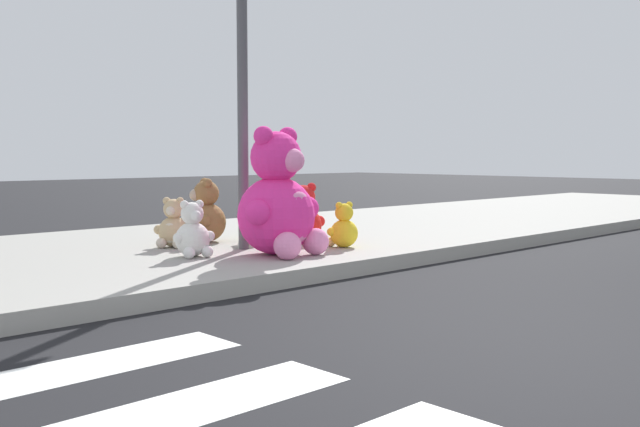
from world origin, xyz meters
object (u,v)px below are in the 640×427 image
at_px(plush_pink_large, 279,204).
at_px(plush_lime, 264,217).
at_px(plush_brown, 205,216).
at_px(sign_pole, 243,85).
at_px(plush_yellow, 343,229).
at_px(plush_white, 193,234).
at_px(plush_tan, 173,227).
at_px(plush_red, 303,219).

relative_size(plush_pink_large, plush_lime, 1.87).
distance_m(plush_pink_large, plush_brown, 1.40).
relative_size(sign_pole, plush_lime, 4.75).
bearing_deg(plush_yellow, plush_brown, 119.44).
distance_m(sign_pole, plush_white, 1.64).
height_order(sign_pole, plush_white, sign_pole).
height_order(plush_pink_large, plush_tan, plush_pink_large).
height_order(plush_lime, plush_brown, plush_brown).
bearing_deg(plush_red, sign_pole, 175.43).
bearing_deg(sign_pole, plush_tan, 125.16).
bearing_deg(plush_brown, plush_tan, -162.64).
bearing_deg(plush_red, plush_brown, 129.70).
relative_size(sign_pole, plush_red, 4.75).
bearing_deg(plush_yellow, plush_red, 98.41).
relative_size(sign_pole, plush_pink_large, 2.55).
distance_m(plush_lime, plush_brown, 0.68).
distance_m(sign_pole, plush_brown, 1.62).
height_order(plush_lime, plush_red, same).
height_order(plush_pink_large, plush_yellow, plush_pink_large).
relative_size(plush_tan, plush_lime, 0.79).
bearing_deg(plush_white, sign_pole, 8.99).
xyz_separation_m(plush_pink_large, plush_white, (-0.68, 0.48, -0.28)).
relative_size(sign_pole, plush_tan, 6.00).
height_order(plush_tan, plush_lime, plush_lime).
bearing_deg(plush_brown, plush_pink_large, -93.18).
bearing_deg(plush_lime, plush_pink_large, -122.29).
height_order(sign_pole, plush_yellow, sign_pole).
bearing_deg(plush_yellow, plush_pink_large, 178.38).
height_order(plush_yellow, plush_lime, plush_lime).
distance_m(plush_yellow, plush_brown, 1.62).
bearing_deg(plush_white, plush_brown, 50.09).
relative_size(plush_lime, plush_brown, 0.94).
height_order(plush_yellow, plush_red, plush_red).
relative_size(plush_pink_large, plush_brown, 1.75).
bearing_deg(plush_lime, sign_pole, -144.04).
xyz_separation_m(plush_pink_large, plush_red, (0.79, 0.52, -0.23)).
xyz_separation_m(sign_pole, plush_lime, (0.65, 0.47, -1.43)).
distance_m(plush_tan, plush_red, 1.41).
xyz_separation_m(plush_tan, plush_yellow, (1.31, -1.25, -0.02)).
xyz_separation_m(plush_yellow, plush_lime, (-0.20, 1.09, 0.08)).
bearing_deg(plush_brown, plush_lime, -28.66).
height_order(plush_yellow, plush_brown, plush_brown).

